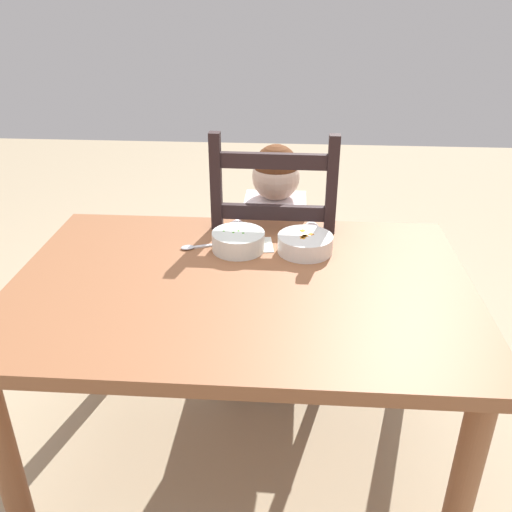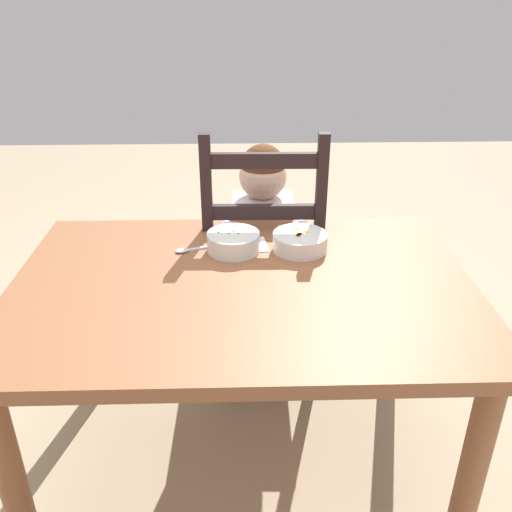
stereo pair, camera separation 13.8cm
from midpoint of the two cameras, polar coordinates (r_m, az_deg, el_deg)
ground_plane at (r=2.00m, az=0.78°, el=-20.52°), size 8.00×8.00×0.00m
dining_table at (r=1.60m, az=0.92°, el=-5.66°), size 1.31×0.90×0.71m
dining_chair at (r=2.09m, az=3.76°, el=-1.50°), size 0.43×0.43×1.04m
child_figure at (r=2.02m, az=3.91°, el=2.32°), size 0.32×0.31×0.96m
bowl_of_peas at (r=1.71m, az=0.45°, el=1.58°), size 0.17×0.17×0.06m
bowl_of_carrots at (r=1.72m, az=7.43°, el=1.29°), size 0.17×0.17×0.06m
spoon at (r=1.74m, az=-4.23°, el=0.91°), size 0.14×0.07×0.01m
paper_napkin at (r=1.75m, az=1.97°, el=1.09°), size 0.14×0.13×0.00m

